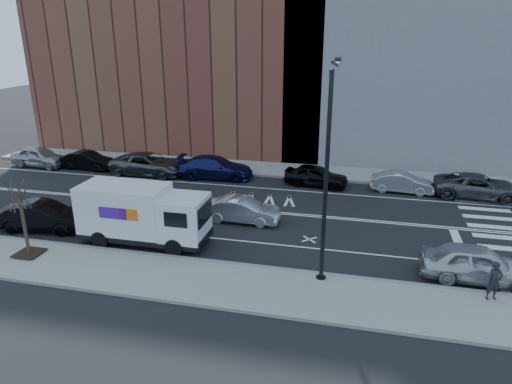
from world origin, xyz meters
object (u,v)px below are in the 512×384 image
at_px(far_parked_b, 88,160).
at_px(pedestrian, 494,281).
at_px(fedex_van, 142,214).
at_px(near_parked_front, 478,263).
at_px(far_parked_a, 40,157).
at_px(driving_sedan, 242,210).

xyz_separation_m(far_parked_b, pedestrian, (26.63, -13.27, 0.27)).
relative_size(fedex_van, pedestrian, 4.07).
xyz_separation_m(fedex_van, pedestrian, (16.16, -1.91, -0.63)).
bearing_deg(near_parked_front, pedestrian, -170.62).
distance_m(near_parked_front, pedestrian, 1.75).
distance_m(far_parked_a, pedestrian, 33.53).
relative_size(far_parked_a, pedestrian, 2.86).
bearing_deg(near_parked_front, far_parked_a, 70.87).
xyz_separation_m(near_parked_front, pedestrian, (0.25, -1.72, 0.15)).
bearing_deg(fedex_van, pedestrian, -6.68).
distance_m(far_parked_a, far_parked_b, 4.24).
distance_m(far_parked_b, driving_sedan, 16.50).
bearing_deg(pedestrian, near_parked_front, 80.73).
xyz_separation_m(driving_sedan, near_parked_front, (11.69, -4.04, 0.11)).
xyz_separation_m(fedex_van, near_parked_front, (15.92, -0.18, -0.78)).
bearing_deg(far_parked_b, near_parked_front, -110.55).
bearing_deg(far_parked_a, fedex_van, -123.18).
bearing_deg(fedex_van, far_parked_b, 132.70).
bearing_deg(pedestrian, driving_sedan, 136.82).
height_order(near_parked_front, pedestrian, pedestrian).
height_order(fedex_van, driving_sedan, fedex_van).
xyz_separation_m(far_parked_b, driving_sedan, (14.69, -7.50, 0.01)).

